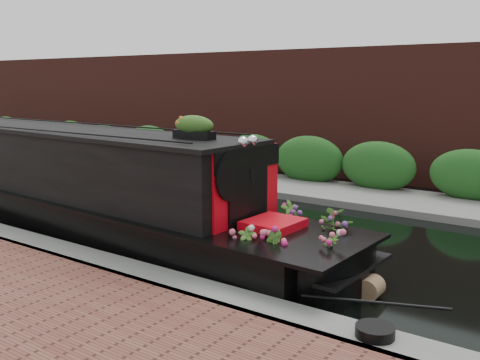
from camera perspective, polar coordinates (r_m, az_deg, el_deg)
The scene contains 8 objects.
ground at distance 11.54m, azimuth -4.49°, elevation -4.54°, with size 80.00×80.00×0.00m, color black.
near_bank_coping at distance 9.36m, azimuth -17.65°, elevation -8.63°, with size 40.00×0.60×0.50m, color slate.
far_bank_path at distance 14.92m, azimuth 5.86°, elevation -1.11°, with size 40.00×2.40×0.34m, color slate.
far_hedge at distance 15.70m, azimuth 7.47°, elevation -0.57°, with size 40.00×1.10×2.80m, color #1E4F1A.
far_brick_wall at distance 17.56m, azimuth 10.68°, elevation 0.51°, with size 40.00×1.00×8.00m, color #4C1F19.
narrowboat at distance 11.12m, azimuth -15.88°, elevation -1.33°, with size 11.35×2.53×2.64m.
rope_fender at distance 7.79m, azimuth 13.79°, elevation -11.12°, with size 0.31×0.31×0.33m, color brown.
coiled_mooring_rope at distance 6.21m, azimuth 14.20°, elevation -15.38°, with size 0.43×0.43×0.12m, color black.
Camera 1 is at (7.15, -8.55, 2.99)m, focal length 40.00 mm.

